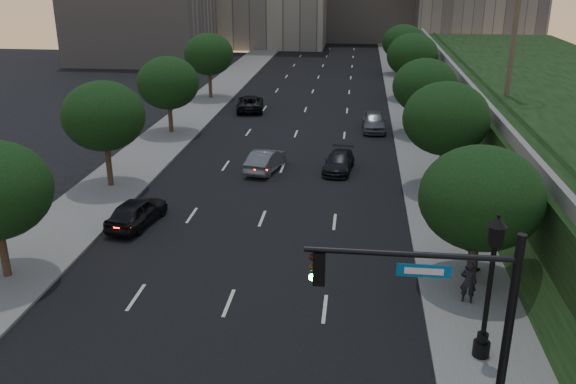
# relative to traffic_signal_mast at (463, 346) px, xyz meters

# --- Properties ---
(ground) EXTENTS (160.00, 160.00, 0.00)m
(ground) POSITION_rel_traffic_signal_mast_xyz_m (-8.08, 2.38, -3.67)
(ground) COLOR black
(ground) RESTS_ON ground
(road_surface) EXTENTS (16.00, 140.00, 0.02)m
(road_surface) POSITION_rel_traffic_signal_mast_xyz_m (-8.08, 32.38, -3.66)
(road_surface) COLOR black
(road_surface) RESTS_ON ground
(sidewalk_right) EXTENTS (4.50, 140.00, 0.15)m
(sidewalk_right) POSITION_rel_traffic_signal_mast_xyz_m (2.17, 32.38, -3.60)
(sidewalk_right) COLOR slate
(sidewalk_right) RESTS_ON ground
(sidewalk_left) EXTENTS (4.50, 140.00, 0.15)m
(sidewalk_left) POSITION_rel_traffic_signal_mast_xyz_m (-18.33, 32.38, -3.60)
(sidewalk_left) COLOR slate
(sidewalk_left) RESTS_ON ground
(parapet_wall) EXTENTS (0.35, 90.00, 0.70)m
(parapet_wall) POSITION_rel_traffic_signal_mast_xyz_m (5.42, 30.38, 0.68)
(parapet_wall) COLOR slate
(parapet_wall) RESTS_ON embankment
(office_block_filler) EXTENTS (18.00, 16.00, 14.00)m
(office_block_filler) POSITION_rel_traffic_signal_mast_xyz_m (-34.08, 72.38, 3.33)
(office_block_filler) COLOR gray
(office_block_filler) RESTS_ON ground
(tree_right_a) EXTENTS (5.20, 5.20, 6.24)m
(tree_right_a) POSITION_rel_traffic_signal_mast_xyz_m (2.22, 10.38, 0.35)
(tree_right_a) COLOR #38281C
(tree_right_a) RESTS_ON ground
(tree_right_b) EXTENTS (5.20, 5.20, 6.74)m
(tree_right_b) POSITION_rel_traffic_signal_mast_xyz_m (2.22, 22.38, 0.84)
(tree_right_b) COLOR #38281C
(tree_right_b) RESTS_ON ground
(tree_right_c) EXTENTS (5.20, 5.20, 6.24)m
(tree_right_c) POSITION_rel_traffic_signal_mast_xyz_m (2.22, 35.38, 0.35)
(tree_right_c) COLOR #38281C
(tree_right_c) RESTS_ON ground
(tree_right_d) EXTENTS (5.20, 5.20, 6.74)m
(tree_right_d) POSITION_rel_traffic_signal_mast_xyz_m (2.22, 49.38, 0.84)
(tree_right_d) COLOR #38281C
(tree_right_d) RESTS_ON ground
(tree_right_e) EXTENTS (5.20, 5.20, 6.24)m
(tree_right_e) POSITION_rel_traffic_signal_mast_xyz_m (2.22, 64.38, 0.35)
(tree_right_e) COLOR #38281C
(tree_right_e) RESTS_ON ground
(tree_left_b) EXTENTS (5.00, 5.00, 6.71)m
(tree_left_b) POSITION_rel_traffic_signal_mast_xyz_m (-18.38, 20.38, 0.90)
(tree_left_b) COLOR #38281C
(tree_left_b) RESTS_ON ground
(tree_left_c) EXTENTS (5.00, 5.00, 6.34)m
(tree_left_c) POSITION_rel_traffic_signal_mast_xyz_m (-18.38, 33.38, 0.53)
(tree_left_c) COLOR #38281C
(tree_left_c) RESTS_ON ground
(tree_left_d) EXTENTS (5.00, 5.00, 6.71)m
(tree_left_d) POSITION_rel_traffic_signal_mast_xyz_m (-18.38, 47.38, 0.90)
(tree_left_d) COLOR #38281C
(tree_left_d) RESTS_ON ground
(traffic_signal_mast) EXTENTS (5.68, 0.56, 7.00)m
(traffic_signal_mast) POSITION_rel_traffic_signal_mast_xyz_m (0.00, 0.00, 0.00)
(traffic_signal_mast) COLOR black
(traffic_signal_mast) RESTS_ON ground
(street_lamp) EXTENTS (0.64, 0.64, 5.62)m
(street_lamp) POSITION_rel_traffic_signal_mast_xyz_m (1.64, 4.72, -1.04)
(street_lamp) COLOR black
(street_lamp) RESTS_ON ground
(sedan_near_left) EXTENTS (2.48, 4.70, 1.52)m
(sedan_near_left) POSITION_rel_traffic_signal_mast_xyz_m (-14.65, 14.82, -2.91)
(sedan_near_left) COLOR black
(sedan_near_left) RESTS_ON ground
(sedan_mid_left) EXTENTS (2.41, 4.70, 1.48)m
(sedan_mid_left) POSITION_rel_traffic_signal_mast_xyz_m (-9.14, 24.73, -2.93)
(sedan_mid_left) COLOR #595D60
(sedan_mid_left) RESTS_ON ground
(sedan_far_left) EXTENTS (3.14, 5.54, 1.46)m
(sedan_far_left) POSITION_rel_traffic_signal_mast_xyz_m (-13.32, 42.45, -2.94)
(sedan_far_left) COLOR black
(sedan_far_left) RESTS_ON ground
(sedan_near_right) EXTENTS (2.25, 4.55, 1.27)m
(sedan_near_right) POSITION_rel_traffic_signal_mast_xyz_m (-4.20, 25.23, -3.04)
(sedan_near_right) COLOR black
(sedan_near_right) RESTS_ON ground
(sedan_far_right) EXTENTS (2.06, 4.81, 1.62)m
(sedan_far_right) POSITION_rel_traffic_signal_mast_xyz_m (-1.67, 36.31, -2.86)
(sedan_far_right) COLOR #5B5E63
(sedan_far_right) RESTS_ON ground
(pedestrian_a) EXTENTS (0.75, 0.58, 1.83)m
(pedestrian_a) POSITION_rel_traffic_signal_mast_xyz_m (1.71, 8.42, -2.61)
(pedestrian_a) COLOR black
(pedestrian_a) RESTS_ON sidewalk_right
(pedestrian_b) EXTENTS (1.03, 0.91, 1.78)m
(pedestrian_b) POSITION_rel_traffic_signal_mast_xyz_m (2.37, 11.44, -2.63)
(pedestrian_b) COLOR black
(pedestrian_b) RESTS_ON sidewalk_right
(pedestrian_c) EXTENTS (0.96, 0.44, 1.61)m
(pedestrian_c) POSITION_rel_traffic_signal_mast_xyz_m (2.60, 16.78, -2.72)
(pedestrian_c) COLOR black
(pedestrian_c) RESTS_ON sidewalk_right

